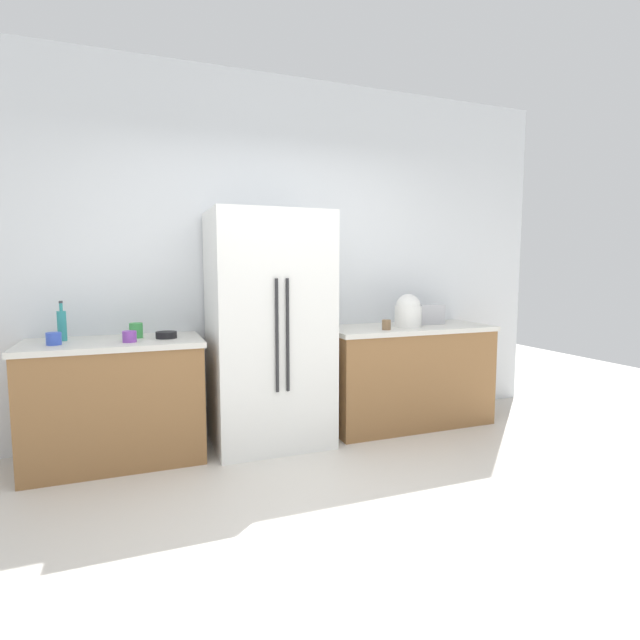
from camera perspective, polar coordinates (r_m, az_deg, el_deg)
ground_plane at (r=2.85m, az=4.08°, el=-23.15°), size 11.02×11.02×0.00m
kitchen_back_panel at (r=4.26m, az=-6.61°, el=7.42°), size 5.51×0.10×2.99m
counter_left at (r=3.86m, az=-22.69°, el=-8.66°), size 1.22×0.67×0.88m
counter_right at (r=4.48m, az=9.99°, el=-6.29°), size 1.49×0.67×0.88m
refrigerator at (r=3.87m, az=-5.95°, el=-1.12°), size 0.90×0.72×1.82m
toaster at (r=4.60m, az=12.63°, el=0.66°), size 0.25×0.14×0.18m
rice_cooker at (r=4.33m, az=10.23°, el=0.99°), size 0.23×0.23×0.29m
bottle_a at (r=3.89m, az=-27.86°, el=-0.53°), size 0.06×0.06×0.28m
cup_a at (r=3.64m, az=-21.32°, el=-1.81°), size 0.09×0.09×0.08m
cup_b at (r=3.85m, az=-20.64°, el=-1.14°), size 0.10×0.10×0.11m
cup_c at (r=3.72m, az=-28.61°, el=-1.92°), size 0.10×0.10×0.08m
cup_d at (r=4.11m, az=7.74°, el=-0.56°), size 0.07×0.07×0.08m
bowl_a at (r=3.76m, az=-17.48°, el=-1.67°), size 0.15×0.15×0.05m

